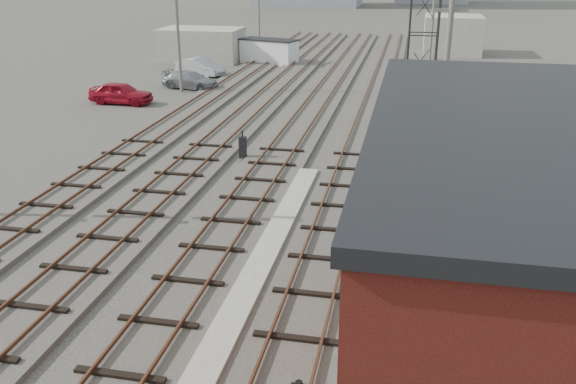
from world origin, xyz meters
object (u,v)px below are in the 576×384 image
(car_silver, at_px, (200,67))
(site_trailer, at_px, (269,51))
(switch_stand, at_px, (243,147))
(car_grey, at_px, (190,80))
(car_red, at_px, (121,93))

(car_silver, bearing_deg, site_trailer, -9.73)
(site_trailer, bearing_deg, switch_stand, -63.24)
(car_grey, bearing_deg, site_trailer, -3.08)
(switch_stand, xyz_separation_m, site_trailer, (-5.66, 30.11, 0.50))
(switch_stand, relative_size, car_grey, 0.31)
(site_trailer, bearing_deg, car_silver, -104.64)
(switch_stand, xyz_separation_m, car_red, (-12.04, 10.78, 0.08))
(switch_stand, bearing_deg, car_silver, 116.08)
(switch_stand, xyz_separation_m, car_silver, (-10.15, 22.56, 0.06))
(car_silver, distance_m, car_grey, 5.81)
(site_trailer, distance_m, car_silver, 8.80)
(car_red, distance_m, car_silver, 11.93)
(car_grey, bearing_deg, switch_stand, -140.62)
(car_red, xyz_separation_m, car_grey, (3.01, 6.08, -0.09))
(car_silver, bearing_deg, switch_stand, -134.75)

